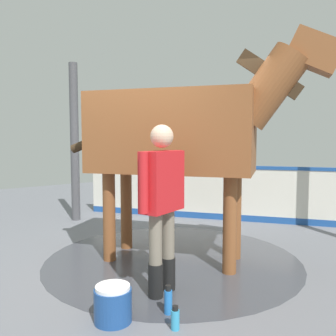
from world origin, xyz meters
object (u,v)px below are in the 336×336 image
Objects in this scene: wash_bucket at (113,304)px; bottle_spray at (168,301)px; horse at (182,132)px; bottle_shampoo at (175,319)px; handler at (162,197)px.

bottle_spray is at bearing 158.42° from wash_bucket.
horse is 2.30m from bottle_shampoo.
wash_bucket is 1.62× the size of bottle_shampoo.
wash_bucket is 0.55m from bottle_shampoo.
wash_bucket is (1.46, 0.85, -1.50)m from horse.
bottle_spray is (-0.46, 0.18, -0.04)m from wash_bucket.
bottle_shampoo is 0.76× the size of bottle_spray.
wash_bucket is at bearing -50.91° from bottle_shampoo.
handler reaches higher than bottle_shampoo.
horse is 10.99× the size of bottle_spray.
horse reaches higher than bottle_spray.
horse is at bearing -131.34° from bottle_shampoo.
wash_bucket is at bearing -21.58° from bottle_spray.
wash_bucket is at bearing -95.97° from horse.
handler is 8.53× the size of bottle_shampoo.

